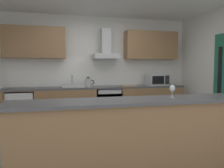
# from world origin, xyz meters

# --- Properties ---
(ground) EXTENTS (5.81, 4.90, 0.02)m
(ground) POSITION_xyz_m (0.00, 0.00, -0.01)
(ground) COLOR slate
(wall_back) EXTENTS (5.81, 0.12, 2.60)m
(wall_back) POSITION_xyz_m (0.00, 2.01, 1.30)
(wall_back) COLOR white
(wall_back) RESTS_ON ground
(backsplash_tile) EXTENTS (4.09, 0.02, 0.66)m
(backsplash_tile) POSITION_xyz_m (0.00, 1.94, 1.23)
(backsplash_tile) COLOR white
(counter_back) EXTENTS (4.24, 0.60, 0.90)m
(counter_back) POSITION_xyz_m (0.00, 1.63, 0.45)
(counter_back) COLOR olive
(counter_back) RESTS_ON ground
(counter_island) EXTENTS (3.41, 0.64, 0.94)m
(counter_island) POSITION_xyz_m (0.10, -0.86, 0.48)
(counter_island) COLOR olive
(counter_island) RESTS_ON ground
(upper_cabinets) EXTENTS (4.18, 0.32, 0.70)m
(upper_cabinets) POSITION_xyz_m (0.00, 1.78, 1.91)
(upper_cabinets) COLOR olive
(oven) EXTENTS (0.60, 0.62, 0.80)m
(oven) POSITION_xyz_m (0.22, 1.61, 0.46)
(oven) COLOR slate
(oven) RESTS_ON ground
(refrigerator) EXTENTS (0.58, 0.60, 0.85)m
(refrigerator) POSITION_xyz_m (-1.71, 1.60, 0.43)
(refrigerator) COLOR white
(refrigerator) RESTS_ON ground
(microwave) EXTENTS (0.50, 0.38, 0.30)m
(microwave) POSITION_xyz_m (1.50, 1.58, 1.05)
(microwave) COLOR #B7BABC
(microwave) RESTS_ON counter_back
(sink) EXTENTS (0.50, 0.40, 0.26)m
(sink) POSITION_xyz_m (-0.59, 1.62, 0.93)
(sink) COLOR silver
(sink) RESTS_ON counter_back
(kettle) EXTENTS (0.29, 0.15, 0.24)m
(kettle) POSITION_xyz_m (-0.23, 1.57, 1.01)
(kettle) COLOR #B7BABC
(kettle) RESTS_ON counter_back
(range_hood) EXTENTS (0.62, 0.45, 0.72)m
(range_hood) POSITION_xyz_m (0.22, 1.74, 1.79)
(range_hood) COLOR #B7BABC
(wine_glass) EXTENTS (0.08, 0.08, 0.18)m
(wine_glass) POSITION_xyz_m (0.58, -0.83, 1.06)
(wine_glass) COLOR silver
(wine_glass) RESTS_ON counter_island
(chopping_board) EXTENTS (0.35, 0.24, 0.02)m
(chopping_board) POSITION_xyz_m (0.73, 1.58, 0.91)
(chopping_board) COLOR tan
(chopping_board) RESTS_ON counter_back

